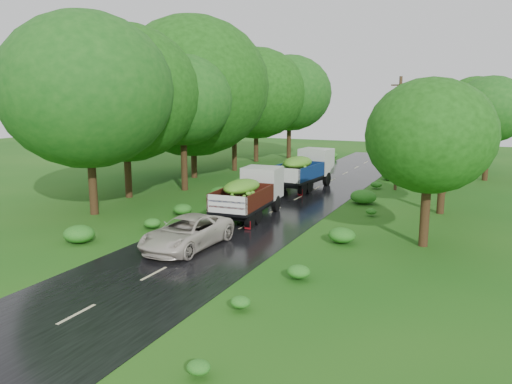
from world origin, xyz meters
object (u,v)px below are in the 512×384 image
Objects in this scene: truck_near at (251,191)px; truck_far at (305,167)px; utility_pole at (398,133)px; car at (187,233)px.

truck_far is (-0.17, 9.68, 0.10)m from truck_near.
truck_far reaches higher than truck_near.
utility_pole reaches higher than truck_near.
truck_far is 1.33× the size of car.
truck_near is at bearing 92.35° from car.
truck_far reaches higher than car.
truck_near is 0.78× the size of utility_pole.
truck_near is at bearing -99.84° from utility_pole.
truck_far is at bearing -144.00° from utility_pole.
car is at bearing -84.73° from truck_far.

